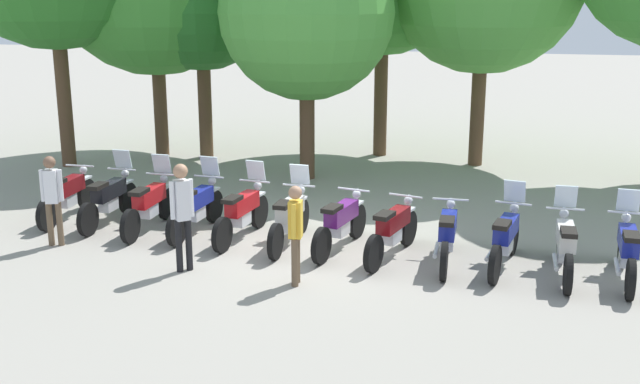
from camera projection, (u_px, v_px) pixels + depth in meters
The scene contains 17 objects.
ground_plane at pixel (315, 247), 14.21m from camera, with size 80.00×80.00×0.00m, color gray.
motorcycle_0 at pixel (67, 195), 15.77m from camera, with size 0.62×2.19×0.99m.
motorcycle_1 at pixel (109, 198), 15.48m from camera, with size 0.62×2.19×1.37m.
motorcycle_2 at pixel (149, 204), 15.08m from camera, with size 0.62×2.19×1.37m.
motorcycle_3 at pixel (197, 207), 14.90m from camera, with size 0.66×2.19×1.37m.
motorcycle_4 at pixel (242, 212), 14.56m from camera, with size 0.71×2.18×1.37m.
motorcycle_5 at pixel (290, 217), 14.24m from camera, with size 0.62×2.19×1.37m.
motorcycle_6 at pixel (341, 223), 13.98m from camera, with size 0.80×2.15×0.99m.
motorcycle_7 at pixel (393, 230), 13.58m from camera, with size 0.84×2.13×0.99m.
motorcycle_8 at pixel (447, 235), 13.30m from camera, with size 0.62×2.19×0.99m.
motorcycle_9 at pixel (505, 238), 13.11m from camera, with size 0.77×2.16×1.37m.
motorcycle_10 at pixel (565, 245), 12.75m from camera, with size 0.62×2.19×1.37m.
motorcycle_11 at pixel (627, 250), 12.53m from camera, with size 0.62×2.19×1.37m.
person_0 at pixel (52, 194), 14.08m from camera, with size 0.41×0.27×1.65m.
person_1 at pixel (296, 228), 12.26m from camera, with size 0.22×0.40×1.61m.
person_2 at pixel (182, 208), 12.80m from camera, with size 0.36×0.34×1.82m.
tree_3 at pixel (307, 12), 18.14m from camera, with size 4.08×4.08×5.98m.
Camera 1 is at (2.69, -13.19, 4.67)m, focal length 44.38 mm.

